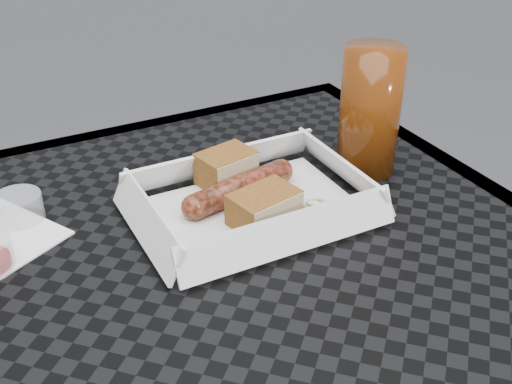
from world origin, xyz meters
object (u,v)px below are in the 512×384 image
at_px(patio_table, 199,373).
at_px(drink_glass, 370,111).
at_px(food_tray, 252,210).
at_px(bratwurst, 240,188).

distance_m(patio_table, drink_glass, 0.35).
bearing_deg(food_tray, drink_glass, 7.72).
height_order(bratwurst, drink_glass, drink_glass).
bearing_deg(drink_glass, bratwurst, 179.71).
xyz_separation_m(patio_table, food_tray, (0.12, 0.12, 0.08)).
relative_size(food_tray, bratwurst, 1.50).
bearing_deg(patio_table, food_tray, 45.78).
xyz_separation_m(patio_table, bratwurst, (0.11, 0.14, 0.09)).
distance_m(patio_table, bratwurst, 0.21).
bearing_deg(bratwurst, food_tray, -82.60).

